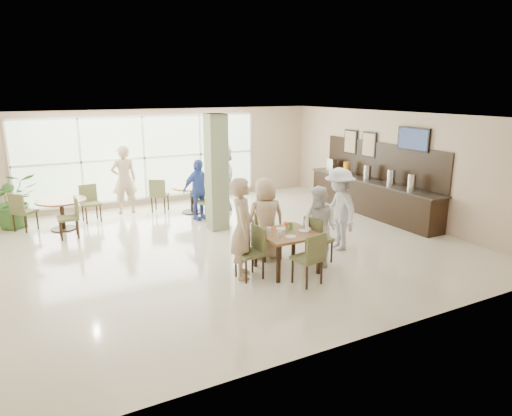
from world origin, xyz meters
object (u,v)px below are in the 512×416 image
teen_far (266,218)px  teen_standing (339,209)px  round_table_left (62,206)px  adult_standing (124,180)px  teen_right (320,227)px  adult_a (198,190)px  potted_plant (13,200)px  main_table (287,237)px  buffet_counter (371,194)px  teen_left (243,228)px  adult_b (223,177)px  round_table_right (192,192)px

teen_far → teen_standing: size_ratio=0.94×
round_table_left → adult_standing: (1.71, 0.82, 0.36)m
teen_right → adult_a: bearing=171.6°
potted_plant → adult_standing: 2.75m
round_table_left → adult_standing: size_ratio=0.62×
main_table → adult_a: adult_a is taller
buffet_counter → round_table_left: bearing=162.5°
main_table → teen_left: teen_left is taller
teen_left → buffet_counter: bearing=-41.0°
buffet_counter → adult_b: buffet_counter is taller
buffet_counter → adult_a: (-4.40, 1.72, 0.25)m
teen_right → adult_a: (-0.87, 4.20, 0.01)m
main_table → potted_plant: potted_plant is taller
teen_left → adult_b: size_ratio=0.99×
round_table_right → adult_standing: size_ratio=0.58×
round_table_left → buffet_counter: 8.05m
round_table_right → adult_b: (0.94, -0.03, 0.36)m
round_table_right → main_table: bearing=-88.9°
main_table → buffet_counter: (4.21, 2.39, -0.11)m
teen_far → teen_standing: teen_standing is taller
adult_a → teen_left: bearing=-115.7°
adult_b → teen_standing: bearing=13.5°
adult_a → round_table_right: bearing=66.9°
adult_standing → main_table: bearing=106.7°
teen_far → round_table_right: bearing=-81.8°
teen_left → teen_right: size_ratio=1.18×
potted_plant → round_table_right: bearing=-9.6°
potted_plant → teen_standing: size_ratio=0.78×
potted_plant → teen_far: teen_far is taller
teen_right → adult_b: adult_b is taller
teen_standing → adult_standing: size_ratio=0.93×
round_table_left → teen_standing: (5.08, -4.30, 0.29)m
potted_plant → teen_left: teen_left is taller
teen_left → teen_right: bearing=-72.6°
round_table_left → potted_plant: (-1.03, 0.77, 0.10)m
round_table_right → teen_far: teen_far is taller
buffet_counter → main_table: bearing=-150.4°
teen_far → teen_standing: (1.64, -0.26, 0.05)m
teen_left → teen_far: bearing=-27.0°
potted_plant → teen_standing: teen_standing is taller
teen_left → adult_a: size_ratio=1.16×
teen_left → adult_standing: (-0.89, 5.53, 0.02)m
teen_right → adult_a: adult_a is taller
teen_right → buffet_counter: bearing=105.0°
round_table_left → adult_standing: bearing=25.7°
round_table_left → buffet_counter: bearing=-17.5°
teen_left → adult_b: (1.71, 4.71, 0.01)m
potted_plant → teen_far: 6.58m
teen_left → teen_far: size_ratio=1.11×
buffet_counter → potted_plant: size_ratio=3.42×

